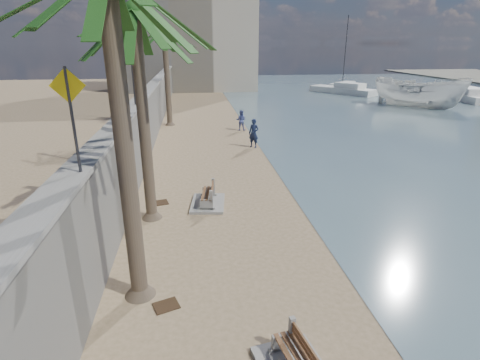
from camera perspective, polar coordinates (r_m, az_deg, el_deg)
ground_plane at (r=10.01m, az=8.45°, el=-20.42°), size 140.00×140.00×0.00m
seawall at (r=27.83m, az=-13.28°, el=9.81°), size 0.45×70.00×3.50m
wall_cap at (r=27.59m, az=-13.58°, el=13.49°), size 0.80×70.00×0.12m
end_building at (r=59.28m, az=-7.40°, el=20.45°), size 18.00×12.00×14.00m
bench_far at (r=15.90m, az=-4.95°, el=-2.53°), size 1.59×2.16×0.84m
palm_mid at (r=13.81m, az=-15.86°, el=23.29°), size 5.00×5.00×8.41m
palm_back at (r=31.75m, az=-11.50°, el=21.40°), size 5.00×5.00×8.41m
pedestrian_sign at (r=9.27m, az=-24.41°, el=10.22°), size 0.78×0.07×2.40m
streetlight at (r=19.48m, az=-16.47°, el=19.86°), size 0.28×0.28×5.12m
person_a at (r=24.62m, az=2.11°, el=7.44°), size 0.94×0.88×2.16m
person_b at (r=29.72m, az=0.14°, el=9.25°), size 1.00×0.87×1.75m
boat_cruiser at (r=45.18m, az=25.65°, el=12.15°), size 5.17×5.17×4.24m
yacht_near at (r=55.35m, az=30.43°, el=11.06°), size 4.28×11.81×1.50m
yacht_far at (r=54.61m, az=15.31°, el=12.98°), size 7.42×9.17×1.50m
sailboat_west at (r=63.87m, az=15.33°, el=13.91°), size 6.04×6.10×10.58m
debris_b at (r=10.50m, az=-11.16°, el=-18.26°), size 0.77×0.69×0.03m
debris_c at (r=16.49m, az=-12.18°, el=-3.41°), size 0.85×0.74×0.03m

